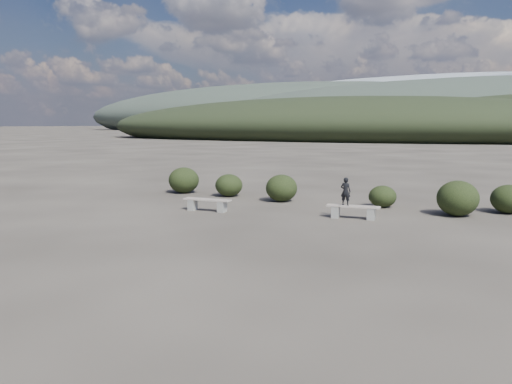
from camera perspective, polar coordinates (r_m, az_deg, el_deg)
The scene contains 11 objects.
ground at distance 12.18m, azimuth -5.62°, elevation -7.26°, with size 1200.00×1200.00×0.00m, color #2E2924.
bench_left at distance 18.24m, azimuth -5.61°, elevation -1.34°, with size 1.82×0.52×0.45m.
bench_right at distance 17.02m, azimuth 11.04°, elevation -2.12°, with size 1.81×0.59×0.44m.
seated_person at distance 16.96m, azimuth 10.20°, elevation 0.08°, with size 0.34×0.23×0.94m, color black.
shrub_a at distance 21.87m, azimuth -3.12°, elevation 0.77°, with size 1.20×1.20×0.98m, color black.
shrub_b at distance 20.42m, azimuth 2.93°, elevation 0.46°, with size 1.29×1.29×1.11m, color black.
shrub_c at distance 19.57m, azimuth 14.25°, elevation -0.50°, with size 1.04×1.04×0.83m, color black.
shrub_d at distance 18.53m, azimuth 22.06°, elevation -0.67°, with size 1.40×1.40×1.23m, color black.
shrub_e at distance 19.83m, azimuth 26.93°, elevation -0.72°, with size 1.23×1.23×1.03m, color black.
shrub_f at distance 23.18m, azimuth -8.25°, elevation 1.35°, with size 1.40×1.40×1.18m, color black.
mountain_ridges at distance 349.41m, azimuth 24.07°, elevation 8.36°, with size 500.00×400.00×56.00m.
Camera 1 is at (6.20, -10.00, 3.15)m, focal length 35.00 mm.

